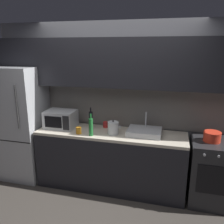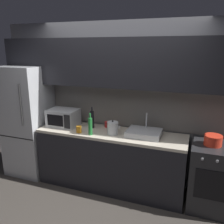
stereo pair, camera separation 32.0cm
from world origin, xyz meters
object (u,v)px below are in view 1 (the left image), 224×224
object	(u,v)px
oven_range	(212,172)
wine_bottle_green	(91,127)
mug_orange	(113,125)
mug_amber	(79,130)
kettle	(113,128)
cooking_pot	(212,137)
mug_red	(106,124)
wine_bottle_dark	(91,120)
refrigerator	(23,123)
microwave	(61,119)

from	to	relation	value
oven_range	wine_bottle_green	distance (m)	1.79
oven_range	mug_orange	xyz separation A→B (m)	(-1.46, 0.18, 0.50)
mug_amber	kettle	bearing A→B (deg)	13.43
mug_amber	mug_orange	bearing A→B (deg)	39.86
cooking_pot	mug_red	bearing A→B (deg)	172.50
kettle	wine_bottle_dark	world-z (taller)	wine_bottle_dark
oven_range	mug_amber	distance (m)	1.96
kettle	cooking_pot	xyz separation A→B (m)	(1.35, 0.06, -0.02)
wine_bottle_dark	mug_amber	size ratio (longest dim) A/B	3.36
refrigerator	cooking_pot	xyz separation A→B (m)	(2.89, 0.00, 0.05)
kettle	cooking_pot	size ratio (longest dim) A/B	0.92
microwave	mug_red	xyz separation A→B (m)	(0.68, 0.18, -0.09)
microwave	mug_orange	bearing A→B (deg)	11.04
mug_orange	cooking_pot	bearing A→B (deg)	-7.04
oven_range	wine_bottle_dark	xyz separation A→B (m)	(-1.78, 0.08, 0.59)
mug_amber	oven_range	bearing A→B (deg)	5.38
refrigerator	cooking_pot	world-z (taller)	refrigerator
cooking_pot	refrigerator	bearing A→B (deg)	-180.00
refrigerator	oven_range	bearing A→B (deg)	-0.02
mug_orange	wine_bottle_green	bearing A→B (deg)	-120.95
microwave	mug_red	size ratio (longest dim) A/B	5.25
oven_range	mug_amber	world-z (taller)	mug_amber
oven_range	wine_bottle_green	size ratio (longest dim) A/B	2.81
kettle	mug_red	bearing A→B (deg)	125.58
cooking_pot	oven_range	bearing A→B (deg)	-1.63
microwave	kettle	bearing A→B (deg)	-5.32
oven_range	refrigerator	bearing A→B (deg)	179.98
wine_bottle_dark	microwave	bearing A→B (deg)	-172.74
wine_bottle_green	cooking_pot	distance (m)	1.65
refrigerator	mug_amber	distance (m)	1.07
refrigerator	kettle	bearing A→B (deg)	-2.30
kettle	mug_amber	distance (m)	0.50
wine_bottle_dark	cooking_pot	size ratio (longest dim) A/B	1.50
microwave	wine_bottle_dark	world-z (taller)	wine_bottle_dark
microwave	wine_bottle_green	size ratio (longest dim) A/B	1.44
mug_red	wine_bottle_green	bearing A→B (deg)	-104.16
refrigerator	mug_orange	distance (m)	1.49
wine_bottle_dark	wine_bottle_green	bearing A→B (deg)	-70.36
wine_bottle_green	mug_red	bearing A→B (deg)	75.84
kettle	wine_bottle_green	distance (m)	0.32
wine_bottle_dark	mug_orange	xyz separation A→B (m)	(0.33, 0.10, -0.09)
refrigerator	wine_bottle_dark	distance (m)	1.16
mug_amber	mug_orange	size ratio (longest dim) A/B	0.96
microwave	cooking_pot	size ratio (longest dim) A/B	2.04
mug_orange	microwave	bearing A→B (deg)	-168.96
oven_range	mug_red	world-z (taller)	mug_red
wine_bottle_dark	cooking_pot	distance (m)	1.74
wine_bottle_dark	oven_range	bearing A→B (deg)	-2.57
mug_amber	wine_bottle_green	bearing A→B (deg)	-6.60
refrigerator	cooking_pot	distance (m)	2.89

